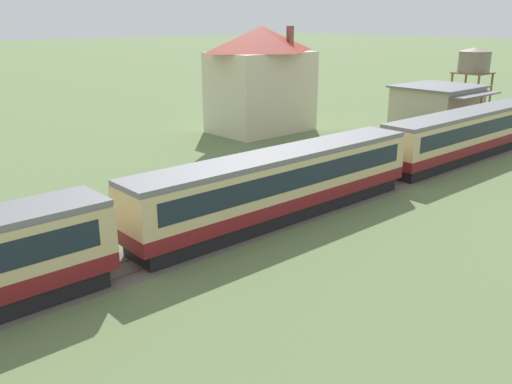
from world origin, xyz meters
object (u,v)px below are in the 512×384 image
(station_building, at_px, (437,107))
(station_house_red_roof, at_px, (261,78))
(passenger_train, at_px, (285,181))
(water_tower, at_px, (474,61))

(station_building, relative_size, station_house_red_roof, 0.80)
(passenger_train, relative_size, water_tower, 13.59)
(passenger_train, relative_size, station_house_red_roof, 9.96)
(station_house_red_roof, relative_size, water_tower, 1.36)
(passenger_train, height_order, station_building, station_building)
(passenger_train, xyz_separation_m, water_tower, (47.92, 13.25, 3.98))
(station_building, height_order, station_house_red_roof, station_house_red_roof)
(passenger_train, distance_m, station_house_red_roof, 27.00)
(passenger_train, bearing_deg, station_building, 15.23)
(passenger_train, distance_m, water_tower, 49.87)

